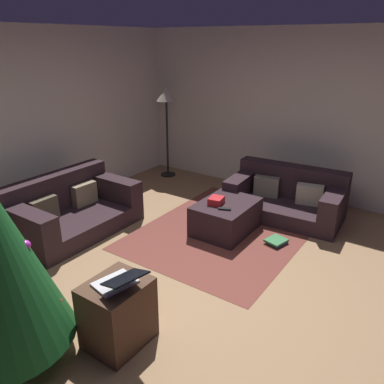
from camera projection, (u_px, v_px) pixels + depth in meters
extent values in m
plane|color=#93704C|center=(204.00, 292.00, 3.92)|extent=(6.40, 6.40, 0.00)
cube|color=silver|center=(7.00, 128.00, 5.10)|extent=(6.40, 0.12, 2.60)
cube|color=silver|center=(317.00, 117.00, 5.84)|extent=(0.12, 6.40, 2.60)
cube|color=#2D1E23|center=(76.00, 223.00, 5.13)|extent=(1.63, 0.98, 0.24)
cube|color=#2D1E23|center=(55.00, 191.00, 5.19)|extent=(1.63, 0.24, 0.50)
cube|color=#2D1E23|center=(112.00, 188.00, 5.56)|extent=(0.24, 0.97, 0.33)
cube|color=#2D1E23|center=(26.00, 223.00, 4.50)|extent=(0.24, 0.97, 0.33)
cube|color=#8C7A5B|center=(85.00, 194.00, 5.37)|extent=(0.36, 0.13, 0.30)
cube|color=brown|center=(44.00, 210.00, 4.87)|extent=(0.36, 0.13, 0.30)
cube|color=#2D1E23|center=(283.00, 210.00, 5.54)|extent=(0.94, 1.64, 0.23)
cube|color=#2D1E23|center=(292.00, 181.00, 5.65)|extent=(0.34, 1.60, 0.47)
cube|color=#2D1E23|center=(334.00, 203.00, 5.12)|extent=(0.86, 0.29, 0.30)
cube|color=#2D1E23|center=(242.00, 184.00, 5.77)|extent=(0.86, 0.29, 0.30)
cube|color=#BCB299|center=(310.00, 195.00, 5.37)|extent=(0.23, 0.38, 0.31)
cube|color=#716B5B|center=(266.00, 186.00, 5.68)|extent=(0.20, 0.38, 0.30)
cube|color=#2D1E23|center=(226.00, 217.00, 5.11)|extent=(0.88, 0.65, 0.41)
cube|color=red|center=(216.00, 201.00, 4.98)|extent=(0.23, 0.20, 0.09)
cube|color=black|center=(225.00, 209.00, 4.82)|extent=(0.11, 0.17, 0.02)
cylinder|color=brown|center=(10.00, 347.00, 3.07)|extent=(0.10, 0.10, 0.21)
sphere|color=red|center=(59.00, 301.00, 3.05)|extent=(0.05, 0.05, 0.05)
sphere|color=orange|center=(50.00, 283.00, 3.09)|extent=(0.05, 0.05, 0.05)
sphere|color=#CC33BF|center=(26.00, 245.00, 2.84)|extent=(0.08, 0.08, 0.08)
cube|color=#4C3323|center=(118.00, 313.00, 3.18)|extent=(0.52, 0.44, 0.58)
cube|color=silver|center=(115.00, 283.00, 3.07)|extent=(0.36, 0.30, 0.02)
cube|color=black|center=(125.00, 278.00, 2.92)|extent=(0.36, 0.29, 0.09)
cube|color=#2D5193|center=(277.00, 242.00, 4.84)|extent=(0.25, 0.23, 0.03)
cube|color=#387A47|center=(276.00, 240.00, 4.83)|extent=(0.29, 0.27, 0.03)
cylinder|color=black|center=(168.00, 174.00, 7.31)|extent=(0.28, 0.28, 0.02)
cylinder|color=black|center=(167.00, 139.00, 7.06)|extent=(0.04, 0.04, 1.39)
cone|color=beige|center=(166.00, 94.00, 6.76)|extent=(0.36, 0.36, 0.24)
cube|color=brown|center=(225.00, 230.00, 5.18)|extent=(2.60, 2.00, 0.01)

